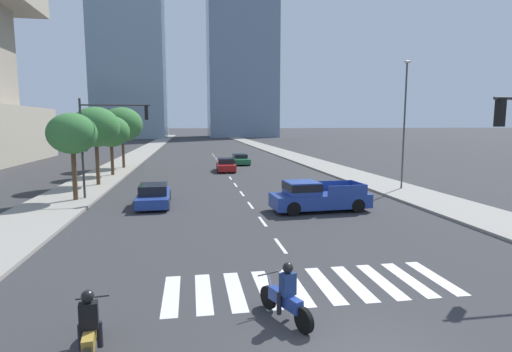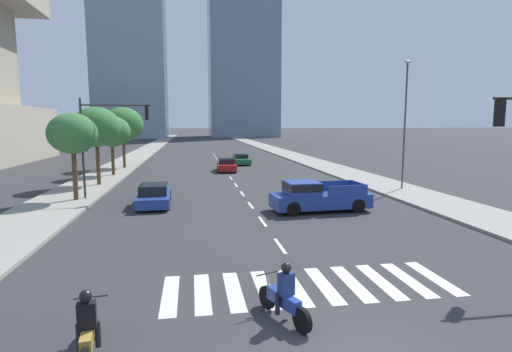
% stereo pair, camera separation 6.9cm
% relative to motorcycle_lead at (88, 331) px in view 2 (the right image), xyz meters
% --- Properties ---
extents(sidewalk_east, '(4.00, 260.00, 0.15)m').
position_rel_motorcycle_lead_xyz_m(sidewalk_east, '(16.78, 28.90, -0.51)').
color(sidewalk_east, gray).
rests_on(sidewalk_east, ground).
extents(sidewalk_west, '(4.00, 260.00, 0.15)m').
position_rel_motorcycle_lead_xyz_m(sidewalk_west, '(-5.71, 28.90, -0.51)').
color(sidewalk_west, gray).
rests_on(sidewalk_west, ground).
extents(crosswalk_near, '(8.55, 2.80, 0.01)m').
position_rel_motorcycle_lead_xyz_m(crosswalk_near, '(5.54, 2.83, -0.58)').
color(crosswalk_near, silver).
rests_on(crosswalk_near, ground).
extents(lane_divider_center, '(0.14, 50.00, 0.01)m').
position_rel_motorcycle_lead_xyz_m(lane_divider_center, '(5.54, 30.83, -0.58)').
color(lane_divider_center, silver).
rests_on(lane_divider_center, ground).
extents(motorcycle_lead, '(0.70, 2.20, 1.49)m').
position_rel_motorcycle_lead_xyz_m(motorcycle_lead, '(0.00, 0.00, 0.00)').
color(motorcycle_lead, black).
rests_on(motorcycle_lead, ground).
extents(motorcycle_trailing, '(1.05, 1.95, 1.49)m').
position_rel_motorcycle_lead_xyz_m(motorcycle_trailing, '(4.32, 0.91, 0.00)').
color(motorcycle_trailing, black).
rests_on(motorcycle_trailing, ground).
extents(pickup_truck, '(5.46, 2.29, 1.67)m').
position_rel_motorcycle_lead_xyz_m(pickup_truck, '(8.83, 12.70, 0.23)').
color(pickup_truck, navy).
rests_on(pickup_truck, ground).
extents(sedan_red_0, '(1.91, 4.36, 1.27)m').
position_rel_motorcycle_lead_xyz_m(sedan_red_0, '(5.60, 32.15, 0.00)').
color(sedan_red_0, maroon).
rests_on(sedan_red_0, ground).
extents(sedan_green_1, '(1.90, 4.80, 1.17)m').
position_rel_motorcycle_lead_xyz_m(sedan_green_1, '(7.89, 38.93, -0.04)').
color(sedan_green_1, '#1E6038').
rests_on(sedan_green_1, ground).
extents(sedan_blue_2, '(1.93, 4.78, 1.27)m').
position_rel_motorcycle_lead_xyz_m(sedan_blue_2, '(-0.08, 15.80, -0.00)').
color(sedan_blue_2, navy).
rests_on(sedan_blue_2, ground).
extents(traffic_signal_far, '(4.49, 0.28, 6.16)m').
position_rel_motorcycle_lead_xyz_m(traffic_signal_far, '(-3.00, 18.06, 3.77)').
color(traffic_signal_far, '#333335').
rests_on(traffic_signal_far, sidewalk_west).
extents(street_lamp_east, '(0.50, 0.24, 8.98)m').
position_rel_motorcycle_lead_xyz_m(street_lamp_east, '(17.08, 18.39, 4.68)').
color(street_lamp_east, '#3F3F42').
rests_on(street_lamp_east, sidewalk_east).
extents(street_tree_nearest, '(2.89, 2.89, 5.27)m').
position_rel_motorcycle_lead_xyz_m(street_tree_nearest, '(-4.91, 17.55, 3.58)').
color(street_tree_nearest, '#4C3823').
rests_on(street_tree_nearest, sidewalk_west).
extents(street_tree_second, '(3.53, 3.53, 5.88)m').
position_rel_motorcycle_lead_xyz_m(street_tree_second, '(-4.91, 23.80, 3.93)').
color(street_tree_second, '#4C3823').
rests_on(street_tree_second, sidewalk_west).
extents(street_tree_third, '(3.28, 3.28, 5.32)m').
position_rel_motorcycle_lead_xyz_m(street_tree_third, '(-4.91, 29.65, 3.48)').
color(street_tree_third, '#4C3823').
rests_on(street_tree_third, sidewalk_west).
extents(street_tree_fourth, '(4.21, 4.21, 6.32)m').
position_rel_motorcycle_lead_xyz_m(street_tree_fourth, '(-4.91, 35.84, 4.09)').
color(street_tree_fourth, '#4C3823').
rests_on(street_tree_fourth, sidewalk_west).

